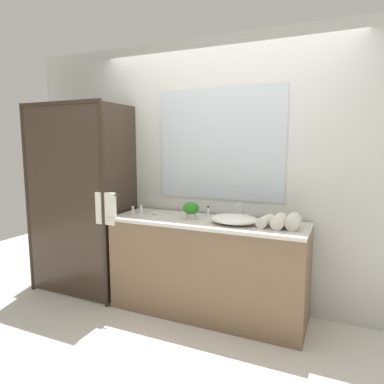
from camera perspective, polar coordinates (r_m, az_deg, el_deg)
The scene contains 14 objects.
ground_plane at distance 3.46m, azimuth 2.40°, elevation -19.35°, with size 8.00×8.00×0.00m, color silver.
wall_back_with_mirror at distance 3.41m, azimuth 4.67°, elevation 3.20°, with size 4.40×0.06×2.60m.
vanity_cabinet at distance 3.29m, azimuth 2.51°, elevation -12.29°, with size 1.80×0.58×0.90m.
shower_enclosure at distance 3.64m, azimuth -17.66°, elevation -1.30°, with size 1.20×0.59×2.00m.
sink_basin at distance 3.02m, azimuth 6.97°, elevation -4.48°, with size 0.43×0.33×0.08m, color white.
faucet at distance 3.19m, azimuth 7.95°, elevation -3.56°, with size 0.17×0.15×0.16m.
potted_plant at distance 3.19m, azimuth -0.16°, elevation -2.86°, with size 0.15×0.15×0.16m.
soap_dish at distance 3.38m, azimuth -6.17°, elevation -3.60°, with size 0.10×0.07×0.04m.
amenity_bottle_lotion at distance 3.32m, azimuth 2.68°, elevation -3.20°, with size 0.03×0.03×0.10m.
amenity_bottle_shampoo at distance 3.50m, azimuth -9.75°, elevation -2.78°, with size 0.03×0.03×0.09m.
amenity_bottle_conditioner at distance 3.50m, azimuth -8.39°, elevation -2.73°, with size 0.03×0.03×0.09m.
rolled_towel_near_edge at distance 2.95m, azimuth 16.38°, elevation -4.69°, with size 0.12×0.12×0.21m, color silver.
rolled_towel_middle at distance 2.94m, azimuth 14.18°, elevation -4.71°, with size 0.11×0.11×0.22m, color silver.
rolled_towel_far_edge at distance 2.97m, azimuth 12.08°, elevation -4.73°, with size 0.09×0.09×0.21m, color silver.
Camera 1 is at (1.13, -2.86, 1.59)m, focal length 32.27 mm.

